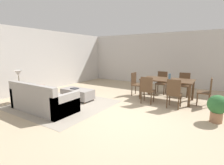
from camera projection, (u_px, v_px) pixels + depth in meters
name	position (u px, v px, depth m)	size (l,w,h in m)	color
ground_plane	(119.00, 115.00, 4.62)	(10.80, 10.80, 0.00)	tan
wall_back	(168.00, 59.00, 8.52)	(9.00, 0.12, 2.70)	beige
wall_left	(35.00, 61.00, 7.16)	(0.12, 11.00, 2.70)	beige
area_rug	(63.00, 104.00, 5.56)	(3.00, 2.80, 0.01)	gray
couch	(43.00, 101.00, 4.94)	(2.05, 0.93, 0.86)	gray
ottoman_table	(77.00, 94.00, 6.03)	(1.20, 0.57, 0.40)	gray
side_table	(20.00, 89.00, 5.66)	(0.40, 0.40, 0.60)	olive
table_lamp	(18.00, 74.00, 5.56)	(0.26, 0.26, 0.53)	brown
dining_table	(167.00, 81.00, 5.98)	(1.77, 1.00, 0.76)	#513823
dining_chair_near_left	(147.00, 89.00, 5.54)	(0.43, 0.43, 0.92)	#513823
dining_chair_near_right	(174.00, 92.00, 5.06)	(0.40, 0.40, 0.92)	#513823
dining_chair_far_left	(162.00, 81.00, 6.96)	(0.41, 0.41, 0.92)	#513823
dining_chair_far_right	(184.00, 83.00, 6.52)	(0.41, 0.41, 0.92)	#513823
dining_chair_head_east	(207.00, 90.00, 5.32)	(0.42, 0.42, 0.92)	#513823
dining_chair_head_west	(136.00, 83.00, 6.63)	(0.41, 0.41, 0.92)	#513823
vase_centerpiece	(170.00, 77.00, 5.88)	(0.08, 0.08, 0.21)	slate
book_on_ottoman	(75.00, 88.00, 6.02)	(0.26, 0.20, 0.03)	#333338
potted_plant	(217.00, 107.00, 4.07)	(0.47, 0.47, 0.69)	#996B4C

